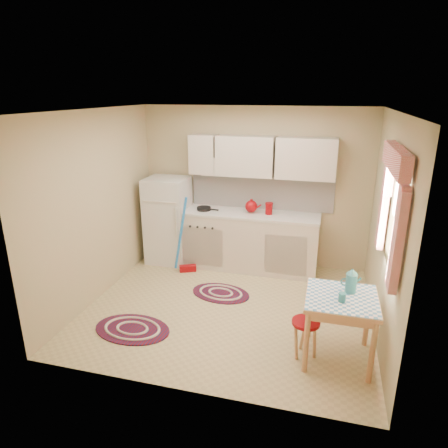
{
  "coord_description": "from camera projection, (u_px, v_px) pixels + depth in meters",
  "views": [
    {
      "loc": [
        1.13,
        -4.5,
        2.71
      ],
      "look_at": [
        -0.13,
        0.25,
        1.06
      ],
      "focal_mm": 32.0,
      "sensor_mm": 36.0,
      "label": 1
    }
  ],
  "objects": [
    {
      "name": "stool",
      "position": [
        305.0,
        338.0,
        4.24
      ],
      "size": [
        0.34,
        0.34,
        0.42
      ],
      "primitive_type": "cylinder",
      "rotation": [
        0.0,
        0.0,
        0.17
      ],
      "color": "maroon",
      "rests_on": "ground"
    },
    {
      "name": "rug_center",
      "position": [
        221.0,
        293.0,
        5.6
      ],
      "size": [
        0.91,
        0.67,
        0.02
      ],
      "primitive_type": null,
      "rotation": [
        0.0,
        0.0,
        -0.15
      ],
      "color": "maroon",
      "rests_on": "ground"
    },
    {
      "name": "coffee_pot",
      "position": [
        351.0,
        280.0,
        4.09
      ],
      "size": [
        0.14,
        0.12,
        0.29
      ],
      "primitive_type": null,
      "rotation": [
        0.0,
        0.0,
        -0.01
      ],
      "color": "teal",
      "rests_on": "table"
    },
    {
      "name": "room_shell",
      "position": [
        246.0,
        185.0,
        4.93
      ],
      "size": [
        3.64,
        3.6,
        2.52
      ],
      "color": "tan",
      "rests_on": "ground"
    },
    {
      "name": "fridge",
      "position": [
        168.0,
        220.0,
        6.51
      ],
      "size": [
        0.65,
        0.6,
        1.4
      ],
      "primitive_type": "cube",
      "color": "silver",
      "rests_on": "ground"
    },
    {
      "name": "red_canister",
      "position": [
        269.0,
        209.0,
        6.06
      ],
      "size": [
        0.13,
        0.13,
        0.16
      ],
      "primitive_type": "cylinder",
      "rotation": [
        0.0,
        0.0,
        -0.22
      ],
      "color": "maroon",
      "rests_on": "countertop"
    },
    {
      "name": "frying_pan",
      "position": [
        204.0,
        209.0,
        6.28
      ],
      "size": [
        0.25,
        0.25,
        0.05
      ],
      "primitive_type": "cylinder",
      "rotation": [
        0.0,
        0.0,
        -0.16
      ],
      "color": "black",
      "rests_on": "countertop"
    },
    {
      "name": "red_kettle",
      "position": [
        251.0,
        206.0,
        6.12
      ],
      "size": [
        0.24,
        0.23,
        0.21
      ],
      "primitive_type": null,
      "rotation": [
        0.0,
        0.0,
        0.22
      ],
      "color": "maroon",
      "rests_on": "countertop"
    },
    {
      "name": "broom",
      "position": [
        187.0,
        236.0,
        6.11
      ],
      "size": [
        0.3,
        0.22,
        1.2
      ],
      "primitive_type": null,
      "rotation": [
        0.0,
        0.0,
        0.42
      ],
      "color": "blue",
      "rests_on": "ground"
    },
    {
      "name": "countertop",
      "position": [
        246.0,
        214.0,
        6.18
      ],
      "size": [
        2.27,
        0.62,
        0.04
      ],
      "primitive_type": "cube",
      "color": "silver",
      "rests_on": "base_cabinets"
    },
    {
      "name": "rug_left",
      "position": [
        132.0,
        329.0,
        4.76
      ],
      "size": [
        0.97,
        0.68,
        0.02
      ],
      "primitive_type": null,
      "rotation": [
        0.0,
        0.0,
        -0.06
      ],
      "color": "maroon",
      "rests_on": "ground"
    },
    {
      "name": "base_cabinets",
      "position": [
        245.0,
        241.0,
        6.32
      ],
      "size": [
        2.25,
        0.6,
        0.88
      ],
      "primitive_type": "cube",
      "color": "beige",
      "rests_on": "ground"
    },
    {
      "name": "mug",
      "position": [
        342.0,
        298.0,
        3.94
      ],
      "size": [
        0.08,
        0.08,
        0.1
      ],
      "primitive_type": "cylinder",
      "rotation": [
        0.0,
        0.0,
        -0.18
      ],
      "color": "teal",
      "rests_on": "table"
    },
    {
      "name": "table",
      "position": [
        339.0,
        328.0,
        4.16
      ],
      "size": [
        0.72,
        0.72,
        0.72
      ],
      "primitive_type": "cube",
      "color": "tan",
      "rests_on": "ground"
    }
  ]
}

